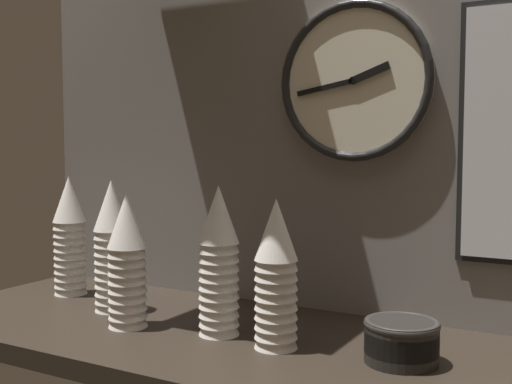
% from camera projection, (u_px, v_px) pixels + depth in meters
% --- Properties ---
extents(ground_plane, '(1.60, 0.56, 0.04)m').
position_uv_depth(ground_plane, '(265.00, 348.00, 1.27)').
color(ground_plane, black).
extents(wall_tiled_back, '(1.60, 0.03, 1.05)m').
position_uv_depth(wall_tiled_back, '(322.00, 81.00, 1.46)').
color(wall_tiled_back, slate).
rests_on(wall_tiled_back, ground_plane).
extents(cup_stack_center_left, '(0.08, 0.08, 0.28)m').
position_uv_depth(cup_stack_center_left, '(127.00, 260.00, 1.33)').
color(cup_stack_center_left, white).
rests_on(cup_stack_center_left, ground_plane).
extents(cup_stack_center_right, '(0.08, 0.08, 0.28)m').
position_uv_depth(cup_stack_center_right, '(276.00, 274.00, 1.19)').
color(cup_stack_center_right, white).
rests_on(cup_stack_center_right, ground_plane).
extents(cup_stack_center, '(0.08, 0.08, 0.30)m').
position_uv_depth(cup_stack_center, '(219.00, 261.00, 1.28)').
color(cup_stack_center, white).
rests_on(cup_stack_center, ground_plane).
extents(cup_stack_far_left, '(0.08, 0.08, 0.30)m').
position_uv_depth(cup_stack_far_left, '(70.00, 235.00, 1.62)').
color(cup_stack_far_left, white).
rests_on(cup_stack_far_left, ground_plane).
extents(cup_stack_left, '(0.08, 0.08, 0.30)m').
position_uv_depth(cup_stack_left, '(112.00, 246.00, 1.46)').
color(cup_stack_left, white).
rests_on(cup_stack_left, ground_plane).
extents(bowl_stack_right, '(0.13, 0.13, 0.08)m').
position_uv_depth(bowl_stack_right, '(402.00, 340.00, 1.12)').
color(bowl_stack_right, black).
rests_on(bowl_stack_right, ground_plane).
extents(wall_clock, '(0.35, 0.03, 0.35)m').
position_uv_depth(wall_clock, '(354.00, 81.00, 1.39)').
color(wall_clock, beige).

